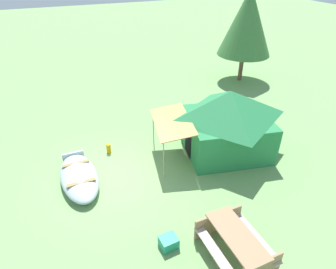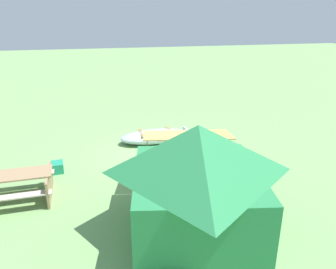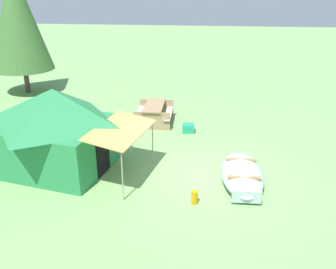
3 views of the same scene
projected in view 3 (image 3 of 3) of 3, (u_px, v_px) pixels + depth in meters
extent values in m
plane|color=#75A25E|center=(197.00, 175.00, 11.06)|extent=(80.00, 80.00, 0.00)
ellipsoid|color=#A2B7BE|center=(242.00, 174.00, 10.66)|extent=(2.77, 1.27, 0.46)
ellipsoid|color=#384042|center=(242.00, 173.00, 10.65)|extent=(2.55, 1.12, 0.16)
cube|color=olive|center=(241.00, 160.00, 11.10)|extent=(0.16, 0.93, 0.04)
cube|color=olive|center=(244.00, 178.00, 10.09)|extent=(0.16, 0.93, 0.04)
cube|color=#A2B7BE|center=(247.00, 197.00, 9.50)|extent=(0.10, 0.78, 0.35)
cube|color=#288148|center=(59.00, 145.00, 11.28)|extent=(3.25, 3.46, 1.48)
pyramid|color=#288148|center=(54.00, 106.00, 10.79)|extent=(3.51, 3.74, 1.06)
cube|color=black|center=(103.00, 155.00, 10.90)|extent=(0.75, 0.18, 1.19)
cube|color=tan|center=(121.00, 130.00, 10.37)|extent=(2.64, 1.73, 0.21)
cylinder|color=gray|center=(153.00, 143.00, 11.53)|extent=(0.04, 0.04, 1.41)
cylinder|color=gray|center=(122.00, 177.00, 9.54)|extent=(0.04, 0.04, 1.41)
cube|color=#9D7D59|center=(154.00, 105.00, 14.89)|extent=(1.86, 0.79, 0.04)
cube|color=beige|center=(140.00, 112.00, 15.06)|extent=(1.85, 0.30, 0.04)
cube|color=beige|center=(169.00, 113.00, 14.96)|extent=(1.85, 0.30, 0.04)
cube|color=#9D7D59|center=(157.00, 108.00, 15.79)|extent=(0.09, 1.46, 0.73)
cube|color=#9D7D59|center=(152.00, 121.00, 14.29)|extent=(0.09, 1.46, 0.73)
cube|color=#20906A|center=(188.00, 128.00, 14.15)|extent=(0.43, 0.48, 0.32)
cylinder|color=orange|center=(194.00, 197.00, 9.58)|extent=(0.23, 0.23, 0.38)
cylinder|color=#513536|center=(27.00, 81.00, 19.10)|extent=(0.25, 0.25, 1.22)
cone|color=#3A662F|center=(17.00, 17.00, 17.85)|extent=(3.01, 3.01, 5.20)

